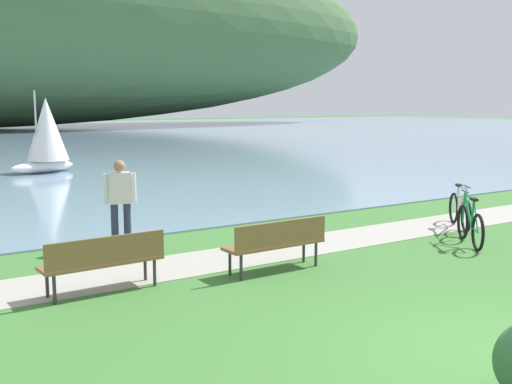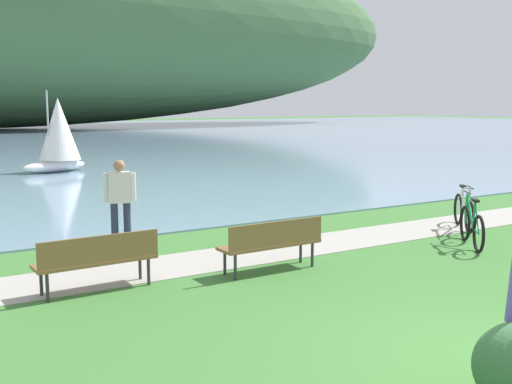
% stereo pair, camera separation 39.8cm
% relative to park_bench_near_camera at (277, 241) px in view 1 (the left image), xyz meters
% --- Properties ---
extents(shoreline_path, '(60.00, 1.50, 0.01)m').
position_rel_park_bench_near_camera_xyz_m(shoreline_path, '(0.10, 1.22, -0.52)').
color(shoreline_path, '#A39E93').
rests_on(shoreline_path, ground).
extents(park_bench_near_camera, '(1.81, 0.50, 0.88)m').
position_rel_park_bench_near_camera_xyz_m(park_bench_near_camera, '(0.00, 0.00, 0.00)').
color(park_bench_near_camera, brown).
rests_on(park_bench_near_camera, ground).
extents(park_bench_further_along, '(1.81, 0.53, 0.88)m').
position_rel_park_bench_near_camera_xyz_m(park_bench_further_along, '(-2.80, 0.44, 0.00)').
color(park_bench_further_along, brown).
rests_on(park_bench_further_along, ground).
extents(bicycle_leaning_near_bench, '(1.11, 1.45, 1.01)m').
position_rel_park_bench_near_camera_xyz_m(bicycle_leaning_near_bench, '(4.32, -0.49, -0.12)').
color(bicycle_leaning_near_bench, black).
rests_on(bicycle_leaning_near_bench, ground).
extents(bicycle_beside_path, '(1.11, 1.45, 1.01)m').
position_rel_park_bench_near_camera_xyz_m(bicycle_beside_path, '(5.55, 0.72, -0.12)').
color(bicycle_beside_path, black).
rests_on(bicycle_beside_path, ground).
extents(person_at_shoreline, '(0.59, 0.32, 1.71)m').
position_rel_park_bench_near_camera_xyz_m(person_at_shoreline, '(-1.54, 3.02, 0.46)').
color(person_at_shoreline, '#282D47').
rests_on(person_at_shoreline, ground).
extents(sailboat_nearest_to_shore, '(2.85, 2.07, 3.23)m').
position_rel_park_bench_near_camera_xyz_m(sailboat_nearest_to_shore, '(0.75, 16.90, 1.04)').
color(sailboat_nearest_to_shore, white).
rests_on(sailboat_nearest_to_shore, bay_water).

